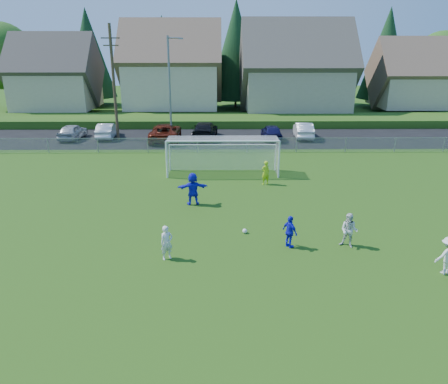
{
  "coord_description": "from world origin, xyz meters",
  "views": [
    {
      "loc": [
        -0.22,
        -12.49,
        8.43
      ],
      "look_at": [
        0.0,
        8.0,
        1.4
      ],
      "focal_mm": 35.0,
      "sensor_mm": 36.0,
      "label": 1
    }
  ],
  "objects_px": {
    "player_white_b": "(349,231)",
    "car_b": "(107,131)",
    "car_a": "(72,132)",
    "car_d": "(205,130)",
    "car_e": "(271,132)",
    "player_white_a": "(167,243)",
    "player_blue_b": "(193,189)",
    "player_white_c": "(448,256)",
    "car_c": "(165,132)",
    "soccer_ball": "(245,231)",
    "player_blue_a": "(290,232)",
    "car_f": "(303,130)",
    "goalkeeper": "(265,173)",
    "soccer_goal": "(223,150)"
  },
  "relations": [
    {
      "from": "soccer_goal",
      "to": "player_white_a",
      "type": "bearing_deg",
      "value": -100.86
    },
    {
      "from": "player_white_b",
      "to": "car_d",
      "type": "height_order",
      "value": "player_white_b"
    },
    {
      "from": "goalkeeper",
      "to": "soccer_goal",
      "type": "distance_m",
      "value": 3.73
    },
    {
      "from": "player_blue_b",
      "to": "player_blue_a",
      "type": "bearing_deg",
      "value": 120.86
    },
    {
      "from": "soccer_ball",
      "to": "player_blue_b",
      "type": "bearing_deg",
      "value": 123.97
    },
    {
      "from": "car_b",
      "to": "car_f",
      "type": "height_order",
      "value": "car_f"
    },
    {
      "from": "car_a",
      "to": "player_white_a",
      "type": "bearing_deg",
      "value": 119.4
    },
    {
      "from": "car_c",
      "to": "car_f",
      "type": "height_order",
      "value": "car_c"
    },
    {
      "from": "car_c",
      "to": "soccer_goal",
      "type": "relative_size",
      "value": 0.75
    },
    {
      "from": "player_blue_b",
      "to": "goalkeeper",
      "type": "bearing_deg",
      "value": -149.63
    },
    {
      "from": "player_blue_b",
      "to": "car_e",
      "type": "relative_size",
      "value": 0.44
    },
    {
      "from": "player_white_b",
      "to": "player_blue_b",
      "type": "height_order",
      "value": "player_blue_b"
    },
    {
      "from": "player_blue_b",
      "to": "car_e",
      "type": "distance_m",
      "value": 17.95
    },
    {
      "from": "car_c",
      "to": "player_blue_a",
      "type": "bearing_deg",
      "value": 108.86
    },
    {
      "from": "player_white_a",
      "to": "car_f",
      "type": "distance_m",
      "value": 25.93
    },
    {
      "from": "player_blue_b",
      "to": "soccer_goal",
      "type": "bearing_deg",
      "value": -114.51
    },
    {
      "from": "car_b",
      "to": "car_e",
      "type": "xyz_separation_m",
      "value": [
        15.23,
        -0.9,
        0.01
      ]
    },
    {
      "from": "car_c",
      "to": "car_f",
      "type": "bearing_deg",
      "value": -175.88
    },
    {
      "from": "player_white_b",
      "to": "car_a",
      "type": "distance_m",
      "value": 29.57
    },
    {
      "from": "player_white_b",
      "to": "player_white_c",
      "type": "height_order",
      "value": "player_white_b"
    },
    {
      "from": "player_white_a",
      "to": "player_white_c",
      "type": "height_order",
      "value": "player_white_c"
    },
    {
      "from": "player_white_c",
      "to": "car_a",
      "type": "xyz_separation_m",
      "value": [
        -22.17,
        24.94,
        -0.05
      ]
    },
    {
      "from": "player_white_c",
      "to": "car_e",
      "type": "distance_m",
      "value": 24.85
    },
    {
      "from": "car_e",
      "to": "player_white_b",
      "type": "bearing_deg",
      "value": 91.26
    },
    {
      "from": "player_blue_b",
      "to": "player_white_a",
      "type": "bearing_deg",
      "value": 74.74
    },
    {
      "from": "goalkeeper",
      "to": "car_b",
      "type": "distance_m",
      "value": 19.48
    },
    {
      "from": "car_c",
      "to": "car_d",
      "type": "relative_size",
      "value": 1.07
    },
    {
      "from": "car_b",
      "to": "car_e",
      "type": "relative_size",
      "value": 1.03
    },
    {
      "from": "player_white_c",
      "to": "car_c",
      "type": "xyz_separation_m",
      "value": [
        -13.54,
        24.1,
        0.02
      ]
    },
    {
      "from": "car_b",
      "to": "soccer_goal",
      "type": "distance_m",
      "value": 15.89
    },
    {
      "from": "soccer_ball",
      "to": "player_blue_a",
      "type": "relative_size",
      "value": 0.15
    },
    {
      "from": "car_c",
      "to": "soccer_goal",
      "type": "xyz_separation_m",
      "value": [
        5.08,
        -10.38,
        0.85
      ]
    },
    {
      "from": "player_white_b",
      "to": "car_b",
      "type": "relative_size",
      "value": 0.37
    },
    {
      "from": "player_white_c",
      "to": "player_blue_b",
      "type": "xyz_separation_m",
      "value": [
        -10.13,
        7.7,
        0.14
      ]
    },
    {
      "from": "player_white_a",
      "to": "car_e",
      "type": "distance_m",
      "value": 24.24
    },
    {
      "from": "goalkeeper",
      "to": "car_a",
      "type": "relative_size",
      "value": 0.37
    },
    {
      "from": "car_d",
      "to": "player_white_b",
      "type": "bearing_deg",
      "value": 110.46
    },
    {
      "from": "car_a",
      "to": "car_e",
      "type": "bearing_deg",
      "value": -177.48
    },
    {
      "from": "player_white_b",
      "to": "car_d",
      "type": "bearing_deg",
      "value": 138.12
    },
    {
      "from": "player_blue_a",
      "to": "car_e",
      "type": "relative_size",
      "value": 0.35
    },
    {
      "from": "player_white_b",
      "to": "car_e",
      "type": "relative_size",
      "value": 0.38
    },
    {
      "from": "car_a",
      "to": "car_d",
      "type": "distance_m",
      "value": 12.15
    },
    {
      "from": "player_white_a",
      "to": "player_blue_a",
      "type": "relative_size",
      "value": 1.0
    },
    {
      "from": "car_e",
      "to": "car_a",
      "type": "bearing_deg",
      "value": -2.11
    },
    {
      "from": "soccer_ball",
      "to": "player_blue_b",
      "type": "relative_size",
      "value": 0.12
    },
    {
      "from": "soccer_ball",
      "to": "player_blue_b",
      "type": "height_order",
      "value": "player_blue_b"
    },
    {
      "from": "player_white_b",
      "to": "player_blue_b",
      "type": "bearing_deg",
      "value": 173.93
    },
    {
      "from": "car_b",
      "to": "car_c",
      "type": "bearing_deg",
      "value": 162.47
    },
    {
      "from": "player_white_b",
      "to": "car_a",
      "type": "bearing_deg",
      "value": 161.42
    },
    {
      "from": "car_e",
      "to": "soccer_goal",
      "type": "relative_size",
      "value": 0.55
    }
  ]
}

